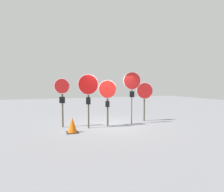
% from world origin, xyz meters
% --- Properties ---
extents(ground_plane, '(40.00, 40.00, 0.00)m').
position_xyz_m(ground_plane, '(0.00, 0.00, 0.00)').
color(ground_plane, slate).
extents(stop_sign_0, '(0.72, 0.23, 2.35)m').
position_xyz_m(stop_sign_0, '(-2.23, 0.28, 1.66)').
color(stop_sign_0, '#474238').
rests_on(stop_sign_0, ground).
extents(stop_sign_1, '(0.91, 0.35, 2.53)m').
position_xyz_m(stop_sign_1, '(-1.11, -0.34, 1.82)').
color(stop_sign_1, '#474238').
rests_on(stop_sign_1, ground).
extents(stop_sign_2, '(0.82, 0.41, 2.28)m').
position_xyz_m(stop_sign_2, '(-0.13, -0.22, 1.58)').
color(stop_sign_2, '#474238').
rests_on(stop_sign_2, ground).
extents(stop_sign_3, '(0.91, 0.20, 2.71)m').
position_xyz_m(stop_sign_3, '(1.21, -0.21, 2.08)').
color(stop_sign_3, '#474238').
rests_on(stop_sign_3, ground).
extents(stop_sign_4, '(0.89, 0.31, 2.18)m').
position_xyz_m(stop_sign_4, '(2.21, 0.22, 1.53)').
color(stop_sign_4, '#474238').
rests_on(stop_sign_4, ground).
extents(traffic_cone_0, '(0.48, 0.48, 0.66)m').
position_xyz_m(traffic_cone_0, '(-1.92, -0.82, 0.33)').
color(traffic_cone_0, black).
rests_on(traffic_cone_0, ground).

